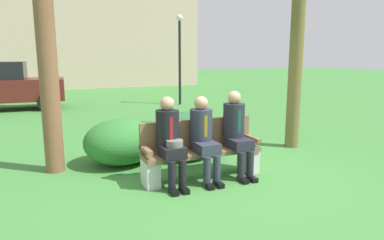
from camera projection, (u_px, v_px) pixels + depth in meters
name	position (u px, v px, depth m)	size (l,w,h in m)	color
ground_plane	(218.00, 177.00, 5.41)	(80.00, 80.00, 0.00)	#40833A
park_bench	(201.00, 151.00, 5.33)	(1.87, 0.44, 0.90)	brown
seated_man_left	(170.00, 137.00, 4.94)	(0.34, 0.72, 1.30)	black
seated_man_middle	(204.00, 134.00, 5.15)	(0.34, 0.72, 1.28)	#2D3342
seated_man_right	(236.00, 129.00, 5.38)	(0.34, 0.72, 1.33)	#23232D
shrub_near_bench	(147.00, 134.00, 7.12)	(0.89, 0.81, 0.55)	#355A2C
shrub_mid_lawn	(121.00, 142.00, 5.99)	(1.27, 1.17, 0.80)	#307630
shrub_far_lawn	(187.00, 134.00, 6.45)	(1.36, 1.24, 0.85)	#285C34
parked_car_near	(3.00, 86.00, 11.96)	(3.98, 1.89, 1.68)	#591E19
street_lamp	(180.00, 50.00, 13.14)	(0.24, 0.24, 3.41)	black
building_backdrop	(91.00, 13.00, 23.22)	(12.57, 8.92, 9.41)	#C7AB94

